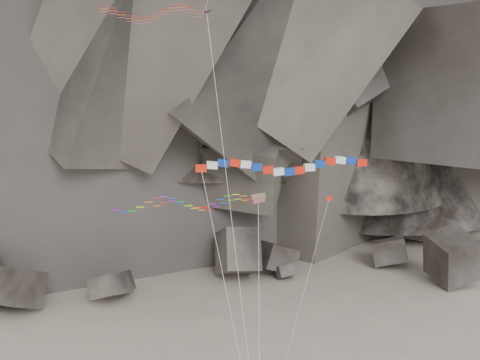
{
  "coord_description": "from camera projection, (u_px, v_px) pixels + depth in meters",
  "views": [
    {
      "loc": [
        -7.54,
        -44.36,
        28.18
      ],
      "look_at": [
        0.41,
        6.0,
        19.74
      ],
      "focal_mm": 45.0,
      "sensor_mm": 36.0,
      "label": 1
    }
  ],
  "objects": [
    {
      "name": "pennant_kite",
      "position": [
        315.0,
        249.0,
        46.72
      ],
      "size": [
        6.95,
        6.21,
        17.75
      ],
      "rotation": [
        0.0,
        0.0,
        0.06
      ],
      "color": "red",
      "rests_on": "ground"
    },
    {
      "name": "boulder_field",
      "position": [
        170.0,
        272.0,
        80.93
      ],
      "size": [
        71.94,
        18.04,
        8.67
      ],
      "color": "#47423F",
      "rests_on": "ground"
    },
    {
      "name": "banner_kite",
      "position": [
        283.0,
        166.0,
        46.59
      ],
      "size": [
        13.6,
        6.72,
        20.93
      ],
      "rotation": [
        0.0,
        0.0,
        0.01
      ],
      "color": "red",
      "rests_on": "ground"
    },
    {
      "name": "delta_kite",
      "position": [
        149.0,
        13.0,
        43.08
      ],
      "size": [
        10.97,
        6.8,
        32.92
      ],
      "rotation": [
        0.0,
        0.0,
        -0.23
      ],
      "color": "red",
      "rests_on": "ground"
    },
    {
      "name": "parafoil_kite",
      "position": [
        183.0,
        203.0,
        46.92
      ],
      "size": [
        12.53,
        8.04,
        17.93
      ],
      "rotation": [
        0.0,
        0.0,
        0.2
      ],
      "color": "yellow",
      "rests_on": "ground"
    },
    {
      "name": "headland",
      "position": [
        183.0,
        5.0,
        110.35
      ],
      "size": [
        110.0,
        70.0,
        84.0
      ],
      "primitive_type": null,
      "color": "#5A534A",
      "rests_on": "ground"
    }
  ]
}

